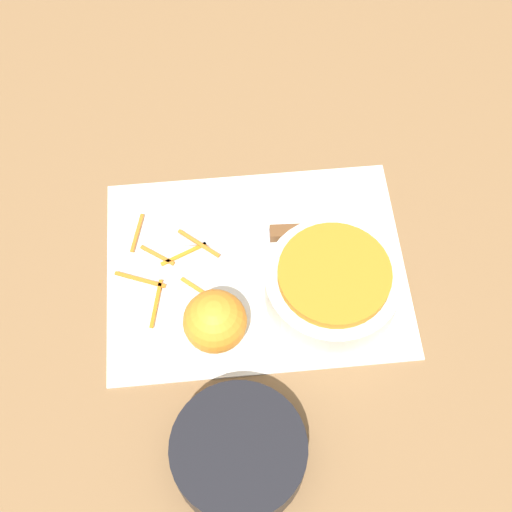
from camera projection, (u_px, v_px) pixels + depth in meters
ground_plane at (256, 268)px, 1.00m from camera, size 4.00×4.00×0.00m
cutting_board at (256, 267)px, 0.99m from camera, size 0.41×0.31×0.01m
bowl_speckled at (332, 284)px, 0.94m from camera, size 0.18×0.18×0.07m
bowl_dark at (239, 453)px, 0.85m from camera, size 0.16×0.16×0.06m
knife at (286, 233)px, 1.01m from camera, size 0.23×0.03×0.02m
orange_left at (215, 321)px, 0.91m from camera, size 0.08×0.08×0.08m
peel_pile at (167, 265)px, 0.99m from camera, size 0.15×0.18×0.01m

